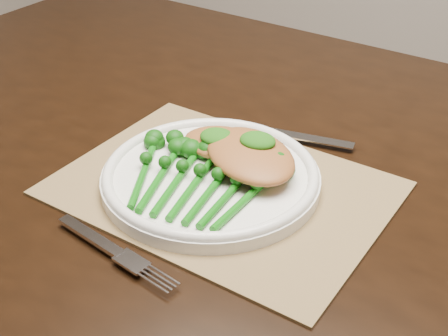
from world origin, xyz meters
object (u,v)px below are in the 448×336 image
at_px(dinner_plate, 211,176).
at_px(chicken_fillet_left, 226,144).
at_px(broccolini_bundle, 193,186).
at_px(placemat, 222,188).

xyz_separation_m(dinner_plate, chicken_fillet_left, (-0.01, 0.06, 0.02)).
distance_m(dinner_plate, chicken_fillet_left, 0.06).
bearing_deg(broccolini_bundle, placemat, 59.85).
distance_m(dinner_plate, broccolini_bundle, 0.04).
bearing_deg(dinner_plate, broccolini_bundle, -95.10).
height_order(placemat, chicken_fillet_left, chicken_fillet_left).
bearing_deg(dinner_plate, chicken_fillet_left, 95.42).
relative_size(placemat, dinner_plate, 1.45).
xyz_separation_m(placemat, broccolini_bundle, (-0.02, -0.04, 0.02)).
bearing_deg(placemat, broccolini_bundle, -108.44).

